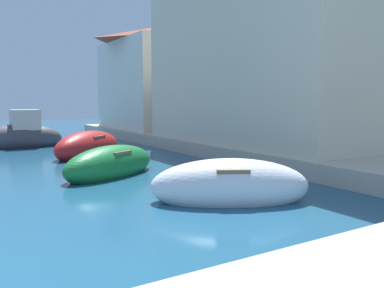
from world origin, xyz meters
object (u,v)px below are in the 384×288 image
(moored_boat_3, at_px, (88,147))
(moored_boat_9, at_px, (20,137))
(moored_boat_8, at_px, (111,165))
(waterfront_building_main, at_px, (272,37))
(waterfront_building_annex, at_px, (159,77))
(moored_boat_5, at_px, (230,186))

(moored_boat_3, bearing_deg, moored_boat_9, 73.48)
(moored_boat_8, distance_m, waterfront_building_main, 8.37)
(moored_boat_9, relative_size, waterfront_building_annex, 0.52)
(moored_boat_8, bearing_deg, moored_boat_5, -103.75)
(moored_boat_5, xyz_separation_m, waterfront_building_main, (6.00, 5.35, 4.24))
(moored_boat_8, bearing_deg, waterfront_building_annex, 28.21)
(moored_boat_8, relative_size, waterfront_building_annex, 0.48)
(moored_boat_3, distance_m, waterfront_building_main, 8.27)
(moored_boat_5, bearing_deg, moored_boat_8, -46.21)
(moored_boat_5, bearing_deg, waterfront_building_main, -109.48)
(moored_boat_8, distance_m, moored_boat_9, 8.82)
(moored_boat_3, height_order, moored_boat_8, moored_boat_3)
(moored_boat_9, bearing_deg, moored_boat_3, 111.61)
(waterfront_building_annex, bearing_deg, moored_boat_8, -123.03)
(moored_boat_9, xyz_separation_m, waterfront_building_annex, (8.21, 2.17, 3.04))
(moored_boat_5, distance_m, waterfront_building_main, 9.09)
(moored_boat_5, distance_m, moored_boat_8, 4.26)
(waterfront_building_main, bearing_deg, waterfront_building_annex, 90.00)
(moored_boat_9, distance_m, waterfront_building_annex, 9.03)
(moored_boat_3, xyz_separation_m, moored_boat_8, (-0.66, -4.27, -0.04))
(waterfront_building_main, bearing_deg, moored_boat_3, 154.77)
(moored_boat_8, bearing_deg, moored_boat_9, 68.48)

